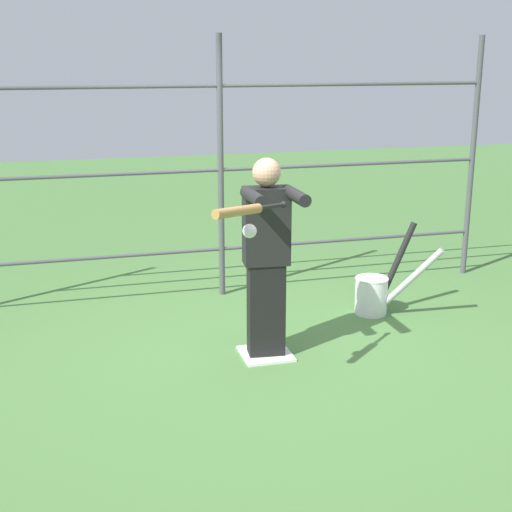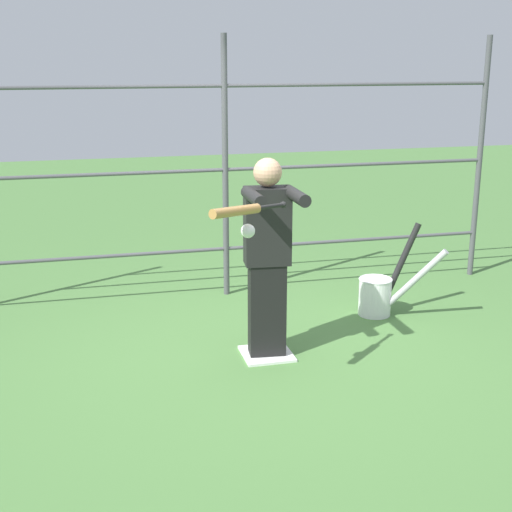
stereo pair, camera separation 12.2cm
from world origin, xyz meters
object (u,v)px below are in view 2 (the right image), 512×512
object	(u,v)px
batter	(268,253)
baseball_bat_swinging	(242,210)
softball_in_flight	(248,231)
bat_bucket	(380,293)

from	to	relation	value
batter	baseball_bat_swinging	size ratio (longest dim) A/B	2.48
batter	baseball_bat_swinging	world-z (taller)	batter
softball_in_flight	bat_bucket	world-z (taller)	softball_in_flight
batter	bat_bucket	distance (m)	1.58
batter	softball_in_flight	xyz separation A→B (m)	(0.33, 0.70, 0.36)
baseball_bat_swinging	bat_bucket	xyz separation A→B (m)	(-1.64, -1.39, -1.17)
baseball_bat_swinging	softball_in_flight	bearing A→B (deg)	-154.83
batter	bat_bucket	xyz separation A→B (m)	(-1.27, -0.67, -0.66)
baseball_bat_swinging	softball_in_flight	world-z (taller)	baseball_bat_swinging
batter	bat_bucket	bearing A→B (deg)	-152.24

